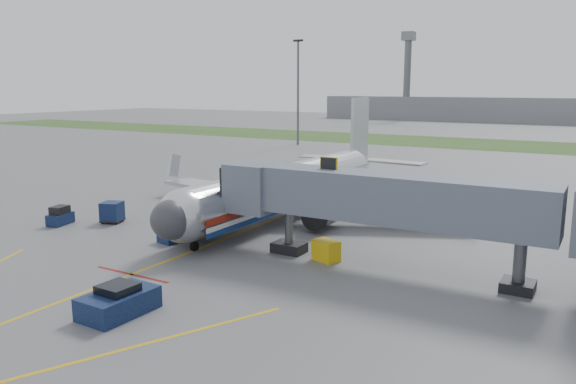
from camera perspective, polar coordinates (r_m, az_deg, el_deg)
The scene contains 16 objects.
ground at distance 38.99m, azimuth -11.36°, elevation -6.56°, with size 400.00×400.00×0.00m, color #565659.
grass_strip at distance 120.78m, azimuth 18.38°, elevation 4.69°, with size 300.00×25.00×0.01m, color #2D4C1E.
apron_markings at distance 34.15m, azimuth -19.75°, elevation -9.49°, with size 21.52×50.00×0.01m.
airliner at distance 50.41m, azimuth 0.11°, elevation 0.65°, with size 32.10×35.67×10.25m.
jet_bridge at distance 35.49m, azimuth 9.72°, elevation -0.76°, with size 25.30×4.00×6.90m.
light_mast_left at distance 112.07m, azimuth 1.02°, elevation 10.33°, with size 2.00×0.44×20.40m.
distant_terminal at distance 200.83m, azimuth 20.56°, elevation 7.86°, with size 120.00×14.00×8.00m, color slate.
control_tower at distance 203.38m, azimuth 12.04°, elevation 12.09°, with size 4.00×4.00×30.00m.
pushback_tug at distance 30.25m, azimuth -16.83°, elevation -10.61°, with size 2.43×3.87×1.58m.
baggage_tug at distance 50.80m, azimuth -22.14°, elevation -2.31°, with size 1.65×2.46×1.58m.
baggage_cart_a at distance 45.26m, azimuth -8.91°, elevation -2.76°, with size 2.04×2.04×1.97m.
baggage_cart_b at distance 52.87m, azimuth -9.82°, elevation -0.84°, with size 2.09×2.09×1.98m.
baggage_cart_c at distance 50.03m, azimuth -17.44°, elevation -1.96°, with size 2.11×2.11×1.77m.
belt_loader at distance 43.44m, azimuth -10.46°, elevation -3.96°, with size 2.33×4.90×2.31m.
ground_power_cart at distance 37.54m, azimuth 3.89°, elevation -5.97°, with size 2.00×1.66×1.37m.
ramp_worker at distance 50.21m, azimuth -11.98°, elevation -1.80°, with size 0.57×0.37×1.55m, color #99DF1A.
Camera 1 is at (25.07, -27.60, 11.39)m, focal length 35.00 mm.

